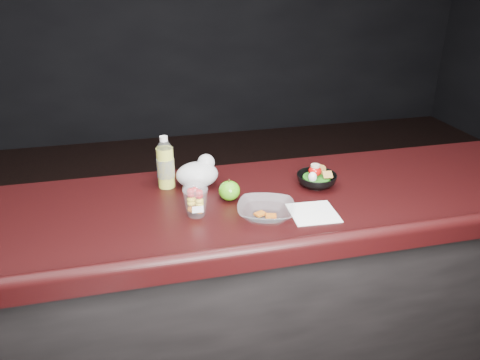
# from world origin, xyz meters

# --- Properties ---
(counter) EXTENTS (4.06, 0.71, 1.02)m
(counter) POSITION_xyz_m (0.00, 0.30, 0.51)
(counter) COLOR black
(counter) RESTS_ON ground
(lemonade_bottle) EXTENTS (0.07, 0.07, 0.21)m
(lemonade_bottle) POSITION_xyz_m (-0.24, 0.50, 1.11)
(lemonade_bottle) COLOR #D1D737
(lemonade_bottle) RESTS_ON counter
(fruit_cup) EXTENTS (0.09, 0.09, 0.12)m
(fruit_cup) POSITION_xyz_m (-0.17, 0.24, 1.08)
(fruit_cup) COLOR white
(fruit_cup) RESTS_ON counter
(green_apple) EXTENTS (0.08, 0.08, 0.08)m
(green_apple) POSITION_xyz_m (-0.03, 0.33, 1.06)
(green_apple) COLOR #3E8E10
(green_apple) RESTS_ON counter
(plastic_bag) EXTENTS (0.16, 0.13, 0.12)m
(plastic_bag) POSITION_xyz_m (-0.12, 0.47, 1.07)
(plastic_bag) COLOR silver
(plastic_bag) RESTS_ON counter
(snack_bowl) EXTENTS (0.19, 0.19, 0.09)m
(snack_bowl) POSITION_xyz_m (0.33, 0.36, 1.05)
(snack_bowl) COLOR black
(snack_bowl) RESTS_ON counter
(takeout_bowl) EXTENTS (0.25, 0.25, 0.05)m
(takeout_bowl) POSITION_xyz_m (0.06, 0.17, 1.04)
(takeout_bowl) COLOR silver
(takeout_bowl) RESTS_ON counter
(paper_napkin) EXTENTS (0.17, 0.17, 0.00)m
(paper_napkin) POSITION_xyz_m (0.23, 0.15, 1.02)
(paper_napkin) COLOR white
(paper_napkin) RESTS_ON counter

